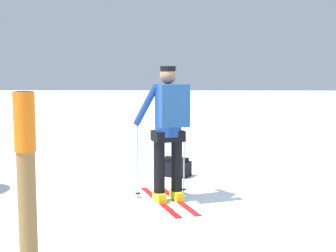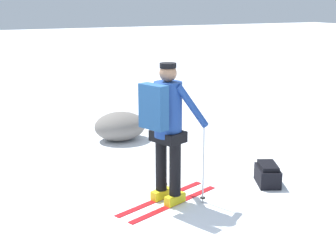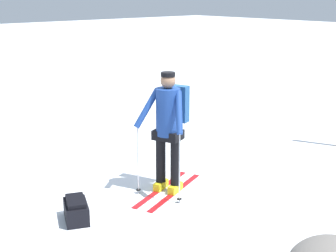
% 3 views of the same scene
% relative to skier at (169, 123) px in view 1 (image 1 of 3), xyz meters
% --- Properties ---
extents(ground_plane, '(80.00, 80.00, 0.00)m').
position_rel_skier_xyz_m(ground_plane, '(0.52, 0.04, -1.08)').
color(ground_plane, white).
extents(skier, '(1.59, 0.93, 1.83)m').
position_rel_skier_xyz_m(skier, '(0.00, 0.00, 0.00)').
color(skier, red).
rests_on(skier, ground_plane).
extents(dropped_backpack, '(0.47, 0.57, 0.31)m').
position_rel_skier_xyz_m(dropped_backpack, '(-1.58, 0.07, -0.93)').
color(dropped_backpack, black).
rests_on(dropped_backpack, ground_plane).
extents(trail_marker, '(0.11, 0.11, 1.66)m').
position_rel_skier_xyz_m(trail_marker, '(3.93, -0.63, -0.12)').
color(trail_marker, olive).
rests_on(trail_marker, ground_plane).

